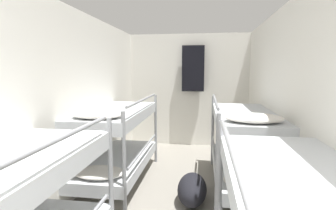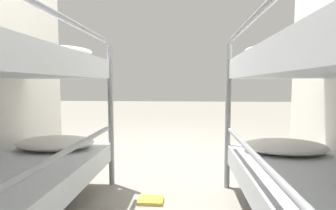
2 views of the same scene
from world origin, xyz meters
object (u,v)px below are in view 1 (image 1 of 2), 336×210
at_px(hanging_coat, 193,69).
at_px(bunk_stack_left_far, 117,139).
at_px(bunk_stack_right_far, 243,144).
at_px(duffel_bag, 192,189).

bearing_deg(hanging_coat, bunk_stack_left_far, -115.64).
relative_size(bunk_stack_left_far, hanging_coat, 2.00).
xyz_separation_m(bunk_stack_left_far, bunk_stack_right_far, (1.67, 0.00, 0.00)).
height_order(bunk_stack_left_far, duffel_bag, bunk_stack_left_far).
bearing_deg(duffel_bag, bunk_stack_left_far, 158.96).
height_order(duffel_bag, hanging_coat, hanging_coat).
distance_m(duffel_bag, hanging_coat, 2.75).
relative_size(duffel_bag, hanging_coat, 0.66).
distance_m(bunk_stack_right_far, hanging_coat, 2.29).
xyz_separation_m(duffel_bag, hanging_coat, (-0.11, 2.35, 1.42)).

